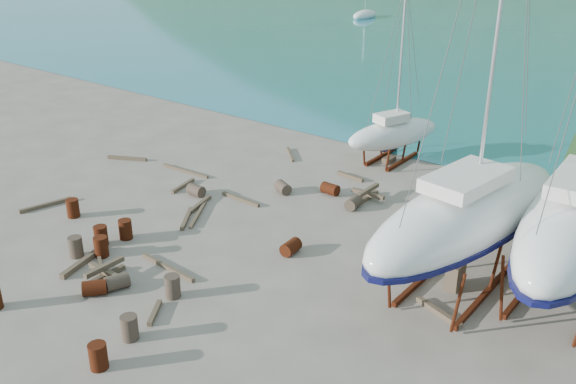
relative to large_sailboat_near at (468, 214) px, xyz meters
The scene contains 37 objects.
ground 9.67m from the large_sailboat_near, 154.70° to the right, with size 600.00×600.00×0.00m, color #686052.
moored_boat_left 67.96m from the large_sailboat_near, 124.36° to the left, with size 2.00×5.00×6.05m.
large_sailboat_near is the anchor object (origin of this frame).
small_sailboat_shore 13.28m from the large_sailboat_near, 130.56° to the left, with size 4.03×6.52×9.97m.
worker 3.50m from the large_sailboat_near, 154.57° to the left, with size 0.59×0.39×1.61m, color navy.
drum_1 13.39m from the large_sailboat_near, 140.25° to the right, with size 0.58×0.58×0.88m, color #2D2823.
drum_4 9.90m from the large_sailboat_near, 155.83° to the left, with size 0.58×0.58×0.88m, color #571B0E.
drum_5 11.25m from the large_sailboat_near, 136.89° to the right, with size 0.58×0.58×0.88m, color #2D2823.
drum_6 7.39m from the large_sailboat_near, 161.44° to the right, with size 0.58×0.58×0.88m, color #571B0E.
drum_7 13.80m from the large_sailboat_near, 120.27° to the right, with size 0.58×0.58×0.88m, color #571B0E.
drum_8 17.86m from the large_sailboat_near, 161.54° to the right, with size 0.58×0.58×0.88m, color #571B0E.
drum_9 11.32m from the large_sailboat_near, 166.38° to the left, with size 0.58×0.58×0.88m, color #2D2823.
drum_10 15.16m from the large_sailboat_near, 153.99° to the right, with size 0.58×0.58×0.88m, color #571B0E.
drum_11 8.01m from the large_sailboat_near, 155.05° to the left, with size 0.58×0.58×0.88m, color #2D2823.
drum_12 14.13m from the large_sailboat_near, 138.65° to the right, with size 0.58×0.58×0.88m, color #571B0E.
drum_13 14.73m from the large_sailboat_near, 150.39° to the right, with size 0.58×0.58×0.88m, color #571B0E.
drum_14 14.42m from the large_sailboat_near, 157.11° to the right, with size 0.58×0.58×0.88m, color #571B0E.
drum_15 14.22m from the large_sailboat_near, behind, with size 0.58×0.58×0.88m, color #2D2823.
drum_16 15.76m from the large_sailboat_near, 149.82° to the right, with size 0.58×0.58×0.88m, color #2D2823.
drum_17 12.71m from the large_sailboat_near, 125.53° to the right, with size 0.58×0.58×0.88m, color #2D2823.
timber_1 3.82m from the large_sailboat_near, 82.94° to the right, with size 0.19×2.12×0.19m, color brown.
timber_2 20.99m from the large_sailboat_near, behind, with size 0.19×2.35×0.19m, color brown.
timber_3 14.78m from the large_sailboat_near, 149.06° to the right, with size 0.15×2.55×0.15m, color brown.
timber_4 15.52m from the large_sailboat_near, behind, with size 0.17×1.90×0.17m, color brown.
timber_5 11.86m from the large_sailboat_near, 147.16° to the right, with size 0.16×3.11×0.16m, color brown.
timber_6 11.40m from the large_sailboat_near, 144.95° to the left, with size 0.19×1.69×0.19m, color brown.
timber_7 11.94m from the large_sailboat_near, 131.29° to the right, with size 0.17×1.44×0.17m, color brown.
timber_8 13.27m from the large_sailboat_near, behind, with size 0.19×1.93×0.19m, color brown.
timber_9 15.75m from the large_sailboat_near, 152.41° to the left, with size 0.15×2.22×0.15m, color brown.
timber_10 12.11m from the large_sailboat_near, behind, with size 0.16×2.41×0.16m, color brown.
timber_11 12.69m from the large_sailboat_near, behind, with size 0.15×2.75×0.15m, color brown.
timber_12 12.90m from the large_sailboat_near, 167.91° to the right, with size 0.17×2.24×0.17m, color brown.
timber_14 19.86m from the large_sailboat_near, 162.94° to the right, with size 0.18×2.53×0.18m, color brown.
timber_15 17.03m from the large_sailboat_near, behind, with size 0.15×3.28×0.15m, color brown.
timber_16 15.29m from the large_sailboat_near, 147.62° to the right, with size 0.23×2.63×0.23m, color brown.
timber_pile_fore 14.03m from the large_sailboat_near, 143.47° to the right, with size 1.80×1.80×0.60m.
timber_pile_aft 8.61m from the large_sailboat_near, 146.65° to the left, with size 1.80×1.80×0.60m.
Camera 1 is at (16.06, -17.05, 13.10)m, focal length 40.00 mm.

